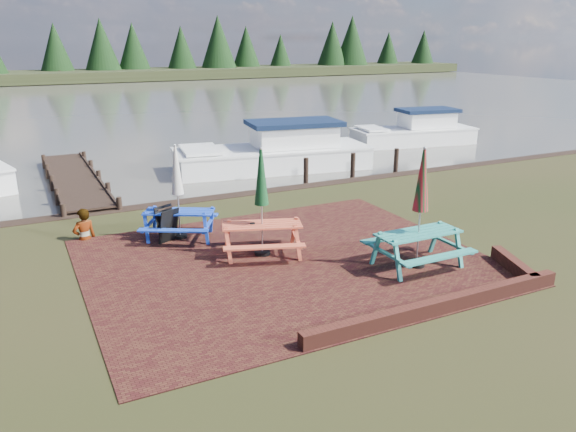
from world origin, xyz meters
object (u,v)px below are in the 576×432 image
Objects in this scene: picnic_table_blue at (179,207)px; person at (82,209)px; picnic_table_red at (262,219)px; chalkboard at (167,224)px; boat_near at (277,154)px; picnic_table_teal at (419,227)px; boat_far at (416,133)px; jetty at (75,179)px.

picnic_table_blue reaches higher than person.
chalkboard is at bearing 151.59° from picnic_table_red.
boat_near is at bearing 78.17° from picnic_table_blue.
chalkboard is at bearing 146.05° from boat_near.
picnic_table_teal is at bearing 179.41° from boat_near.
picnic_table_teal reaches higher than boat_far.
chalkboard is 0.14× the size of boat_far.
boat_far is at bearing 51.59° from picnic_table_teal.
picnic_table_blue is at bearing 130.41° from boat_far.
picnic_table_teal is 8.41m from person.
person is at bearing 124.31° from boat_far.
person is at bearing 159.87° from picnic_table_red.
picnic_table_red is 10.16m from jetty.
jetty is 5.51× the size of person.
chalkboard is (-1.78, 1.96, -0.45)m from picnic_table_red.
picnic_table_teal is 3.06× the size of chalkboard.
picnic_table_red is 4.78m from person.
picnic_table_blue is 2.46m from person.
boat_far is at bearing 58.68° from picnic_table_red.
picnic_table_teal reaches higher than boat_near.
picnic_table_blue is 0.38× the size of boat_far.
picnic_table_red is 2.50m from picnic_table_blue.
boat_far is 18.95m from person.
picnic_table_red is at bearing 126.49° from person.
jetty is (-1.75, 7.57, -0.74)m from picnic_table_blue.
boat_near is at bearing -158.49° from person.
picnic_table_red is 1.58× the size of person.
picnic_table_blue is at bearing 142.27° from person.
jetty is 16.71m from boat_far.
picnic_table_red reaches higher than boat_near.
boat_far is at bearing -68.51° from boat_near.
boat_near is (1.77, 11.24, -0.52)m from picnic_table_teal.
person is (-8.34, -5.98, 0.38)m from boat_near.
boat_far is (10.58, 13.29, -0.58)m from picnic_table_teal.
person is at bearing -94.42° from jetty.
chalkboard is 0.54× the size of person.
picnic_table_red is 17.44m from boat_far.
picnic_table_teal is at bearing -62.88° from jetty.
picnic_table_teal reaches higher than picnic_table_red.
jetty is 1.39× the size of boat_far.
boat_far reaches higher than chalkboard.
chalkboard is 9.55m from boat_near.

